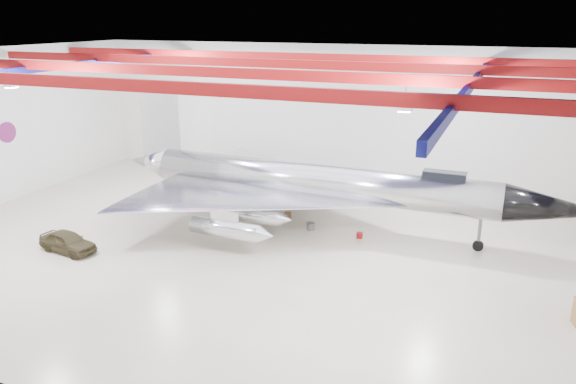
% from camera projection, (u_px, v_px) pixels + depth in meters
% --- Properties ---
extents(floor, '(40.00, 40.00, 0.00)m').
position_uv_depth(floor, '(245.00, 247.00, 33.15)').
color(floor, '#C1B49A').
rests_on(floor, ground).
extents(wall_back, '(40.00, 0.00, 40.00)m').
position_uv_depth(wall_back, '(326.00, 115.00, 44.78)').
color(wall_back, silver).
rests_on(wall_back, floor).
extents(ceiling, '(40.00, 40.00, 0.00)m').
position_uv_depth(ceiling, '(240.00, 56.00, 29.86)').
color(ceiling, '#0A0F38').
rests_on(ceiling, wall_back).
extents(ceiling_structure, '(39.50, 29.50, 1.08)m').
position_uv_depth(ceiling_structure, '(240.00, 69.00, 30.06)').
color(ceiling_structure, maroon).
rests_on(ceiling_structure, ceiling).
extents(wall_roundel, '(0.10, 1.50, 1.50)m').
position_uv_depth(wall_roundel, '(7.00, 132.00, 40.53)').
color(wall_roundel, '#B21414').
rests_on(wall_roundel, wall_left).
extents(jet_aircraft, '(30.96, 17.92, 8.45)m').
position_uv_depth(jet_aircraft, '(316.00, 186.00, 35.44)').
color(jet_aircraft, silver).
rests_on(jet_aircraft, floor).
extents(jeep, '(3.81, 1.93, 1.24)m').
position_uv_depth(jeep, '(68.00, 242.00, 32.26)').
color(jeep, '#38301C').
rests_on(jeep, floor).
extents(toolbox_red, '(0.46, 0.41, 0.27)m').
position_uv_depth(toolbox_red, '(248.00, 192.00, 43.02)').
color(toolbox_red, maroon).
rests_on(toolbox_red, floor).
extents(engine_drum, '(0.69, 0.69, 0.47)m').
position_uv_depth(engine_drum, '(311.00, 226.00, 35.74)').
color(engine_drum, '#59595B').
rests_on(engine_drum, floor).
extents(parts_bin, '(0.59, 0.49, 0.38)m').
position_uv_depth(parts_bin, '(301.00, 202.00, 40.47)').
color(parts_bin, olive).
rests_on(parts_bin, floor).
extents(crate_small, '(0.46, 0.39, 0.29)m').
position_uv_depth(crate_small, '(201.00, 196.00, 41.92)').
color(crate_small, '#59595B').
rests_on(crate_small, floor).
extents(tool_chest, '(0.51, 0.51, 0.35)m').
position_uv_depth(tool_chest, '(360.00, 235.00, 34.39)').
color(tool_chest, maroon).
rests_on(tool_chest, floor).
extents(oil_barrel, '(0.56, 0.49, 0.33)m').
position_uv_depth(oil_barrel, '(288.00, 214.00, 38.05)').
color(oil_barrel, olive).
rests_on(oil_barrel, floor).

